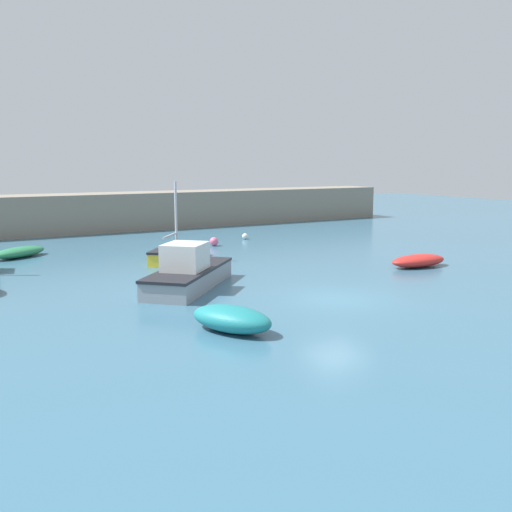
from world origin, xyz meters
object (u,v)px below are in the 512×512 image
at_px(sailboat_short_mast, 177,253).
at_px(mooring_buoy_pink, 214,242).
at_px(open_tender_yellow, 231,319).
at_px(mooring_buoy_white, 245,236).
at_px(rowboat_white_midwater, 19,252).
at_px(rowboat_blue_near, 418,261).
at_px(motorboat_grey_hull, 188,273).

bearing_deg(sailboat_short_mast, mooring_buoy_pink, -6.84).
xyz_separation_m(sailboat_short_mast, open_tender_yellow, (-3.63, -13.49, -0.01)).
bearing_deg(mooring_buoy_pink, mooring_buoy_white, 29.20).
relative_size(sailboat_short_mast, rowboat_white_midwater, 1.32).
height_order(rowboat_white_midwater, mooring_buoy_white, rowboat_white_midwater).
distance_m(rowboat_blue_near, open_tender_yellow, 14.87).
xyz_separation_m(rowboat_white_midwater, mooring_buoy_white, (15.12, 0.39, -0.09)).
bearing_deg(open_tender_yellow, mooring_buoy_pink, -49.53).
bearing_deg(rowboat_blue_near, mooring_buoy_pink, -61.04).
distance_m(rowboat_white_midwater, motorboat_grey_hull, 13.52).
bearing_deg(mooring_buoy_pink, motorboat_grey_hull, -120.89).
bearing_deg(motorboat_grey_hull, mooring_buoy_pink, 12.99).
relative_size(rowboat_blue_near, open_tender_yellow, 1.03).
height_order(sailboat_short_mast, motorboat_grey_hull, sailboat_short_mast).
relative_size(rowboat_white_midwater, motorboat_grey_hull, 0.61).
relative_size(open_tender_yellow, mooring_buoy_pink, 5.77).
relative_size(sailboat_short_mast, motorboat_grey_hull, 0.81).
bearing_deg(rowboat_blue_near, motorboat_grey_hull, -2.73).
bearing_deg(sailboat_short_mast, rowboat_white_midwater, 92.14).
bearing_deg(mooring_buoy_pink, rowboat_blue_near, -64.17).
distance_m(sailboat_short_mast, rowboat_white_midwater, 9.33).
relative_size(rowboat_blue_near, rowboat_white_midwater, 0.94).
relative_size(open_tender_yellow, mooring_buoy_white, 7.86).
xyz_separation_m(motorboat_grey_hull, mooring_buoy_pink, (6.57, 10.98, -0.40)).
xyz_separation_m(rowboat_blue_near, sailboat_short_mast, (-10.24, 8.13, 0.10)).
height_order(rowboat_blue_near, motorboat_grey_hull, motorboat_grey_hull).
bearing_deg(rowboat_blue_near, open_tender_yellow, 24.26).
bearing_deg(rowboat_white_midwater, open_tender_yellow, 68.26).
xyz_separation_m(motorboat_grey_hull, mooring_buoy_white, (9.95, 12.87, -0.48)).
xyz_separation_m(rowboat_white_midwater, mooring_buoy_pink, (11.74, -1.50, -0.02)).
bearing_deg(motorboat_grey_hull, mooring_buoy_white, 6.16).
height_order(sailboat_short_mast, mooring_buoy_white, sailboat_short_mast).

